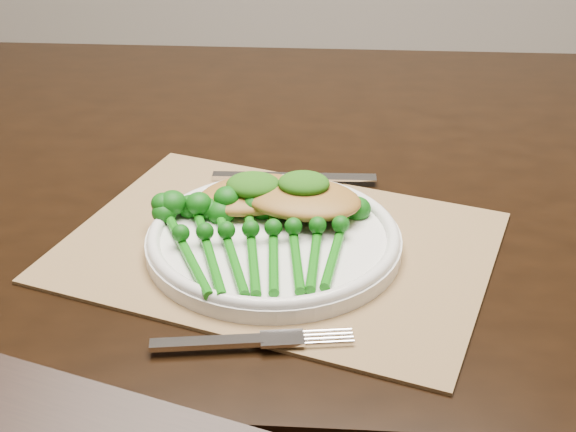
# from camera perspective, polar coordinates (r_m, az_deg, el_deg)

# --- Properties ---
(dining_table) EXTENTS (1.63, 0.95, 0.75)m
(dining_table) POSITION_cam_1_polar(r_m,az_deg,el_deg) (1.19, 0.79, -12.48)
(dining_table) COLOR black
(dining_table) RESTS_ON ground
(placemat) EXTENTS (0.48, 0.41, 0.00)m
(placemat) POSITION_cam_1_polar(r_m,az_deg,el_deg) (0.81, -0.69, -2.17)
(placemat) COLOR olive
(placemat) RESTS_ON dining_table
(dinner_plate) EXTENTS (0.25, 0.25, 0.02)m
(dinner_plate) POSITION_cam_1_polar(r_m,az_deg,el_deg) (0.80, -1.02, -1.60)
(dinner_plate) COLOR white
(dinner_plate) RESTS_ON placemat
(knife) EXTENTS (0.19, 0.03, 0.01)m
(knife) POSITION_cam_1_polar(r_m,az_deg,el_deg) (0.93, -0.70, 2.82)
(knife) COLOR silver
(knife) RESTS_ON placemat
(fork) EXTENTS (0.17, 0.05, 0.01)m
(fork) POSITION_cam_1_polar(r_m,az_deg,el_deg) (0.68, -1.60, -8.80)
(fork) COLOR silver
(fork) RESTS_ON placemat
(chicken_fillet_left) EXTENTS (0.14, 0.13, 0.02)m
(chicken_fillet_left) POSITION_cam_1_polar(r_m,az_deg,el_deg) (0.84, -2.48, 1.55)
(chicken_fillet_left) COLOR #A57430
(chicken_fillet_left) RESTS_ON dinner_plate
(chicken_fillet_right) EXTENTS (0.14, 0.11, 0.02)m
(chicken_fillet_right) POSITION_cam_1_polar(r_m,az_deg,el_deg) (0.82, 0.98, 1.27)
(chicken_fillet_right) COLOR #A57430
(chicken_fillet_right) RESTS_ON dinner_plate
(pesto_dollop_left) EXTENTS (0.06, 0.05, 0.02)m
(pesto_dollop_left) POSITION_cam_1_polar(r_m,az_deg,el_deg) (0.83, -2.48, 2.22)
(pesto_dollop_left) COLOR #14460A
(pesto_dollop_left) RESTS_ON chicken_fillet_left
(pesto_dollop_right) EXTENTS (0.05, 0.05, 0.02)m
(pesto_dollop_right) POSITION_cam_1_polar(r_m,az_deg,el_deg) (0.82, 1.13, 2.34)
(pesto_dollop_right) COLOR #14460A
(pesto_dollop_right) RESTS_ON chicken_fillet_right
(broccolini_bundle) EXTENTS (0.20, 0.22, 0.04)m
(broccolini_bundle) POSITION_cam_1_polar(r_m,az_deg,el_deg) (0.76, -1.81, -2.36)
(broccolini_bundle) COLOR #10670D
(broccolini_bundle) RESTS_ON dinner_plate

